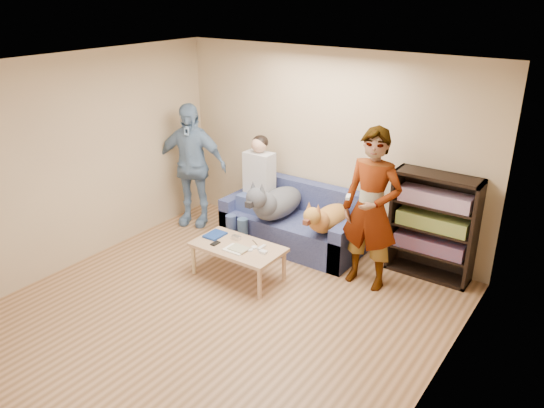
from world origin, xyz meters
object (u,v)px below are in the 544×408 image
Objects in this scene: person_standing_left at (191,165)px; person_seated at (255,185)px; camera_silver at (236,238)px; sofa at (295,225)px; notebook_blue at (215,235)px; dog_gray at (274,203)px; coffee_table at (238,249)px; person_standing_right at (371,210)px; dog_tan at (327,218)px; bookshelf at (433,224)px.

person_standing_left is 1.06m from person_seated.
camera_silver is 1.06m from sofa.
dog_gray reaches higher than notebook_blue.
coffee_table is at bearing -45.00° from camera_silver.
person_standing_right is 1.87m from person_seated.
sofa is 1.51× the size of dog_gray.
person_standing_right reaches higher than person_seated.
person_standing_right is at bearing 22.13° from notebook_blue.
coffee_table is (-1.34, -0.76, -0.58)m from person_standing_right.
person_standing_left is 1.75m from sofa.
person_seated is at bearing 176.15° from dog_tan.
notebook_blue is 1.21m from sofa.
person_standing_right is at bearing -130.35° from bookshelf.
person_seated is at bearing -167.47° from sofa.
notebook_blue is 2.65m from bookshelf.
camera_silver is 2.37m from bookshelf.
coffee_table is (0.50, -1.02, -0.40)m from person_seated.
person_standing_right is at bearing -5.69° from dog_gray.
dog_gray is 1.11× the size of dog_tan.
coffee_table is (-0.07, -1.15, 0.09)m from sofa.
person_seated reaches higher than sofa.
camera_silver is (0.28, 0.07, 0.01)m from notebook_blue.
dog_gray is at bearing -16.71° from person_seated.
person_standing_right is 1.51× the size of dog_gray.
sofa is 1.29× the size of person_seated.
bookshelf reaches higher than sofa.
dog_tan reaches higher than coffee_table.
dog_gray reaches higher than camera_silver.
dog_tan is (1.17, -0.08, -0.17)m from person_seated.
sofa reaches higher than coffee_table.
person_seated is 1.34× the size of coffee_table.
dog_gray is 0.95m from coffee_table.
dog_gray is at bearing -123.32° from sofa.
person_standing_left is 2.24m from dog_tan.
bookshelf is at bearing -12.64° from person_standing_left.
person_standing_right is at bearing -17.14° from sofa.
dog_tan reaches higher than camera_silver.
dog_gray is (-0.16, -0.25, 0.37)m from sofa.
dog_tan is at bearing 45.95° from camera_silver.
bookshelf is at bearing 7.40° from sofa.
sofa is (-1.27, 0.39, -0.67)m from person_standing_right.
person_standing_right is 2.88m from person_standing_left.
person_standing_right is 1.95m from notebook_blue.
bookshelf is (0.53, 0.63, -0.27)m from person_standing_right.
person_seated is at bearing 163.29° from dog_gray.
person_standing_right is 1.05× the size of person_standing_left.
camera_silver is 0.81m from dog_gray.
dog_tan is (1.08, 0.89, 0.17)m from notebook_blue.
bookshelf reaches higher than dog_tan.
dog_gray is 0.97× the size of bookshelf.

